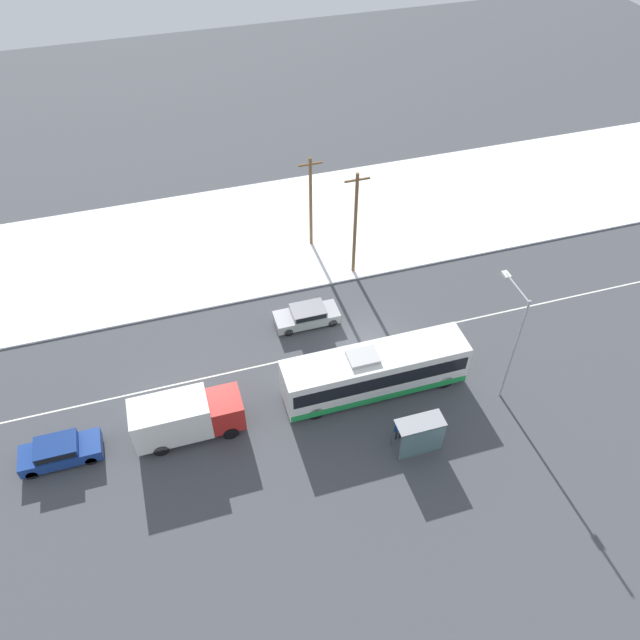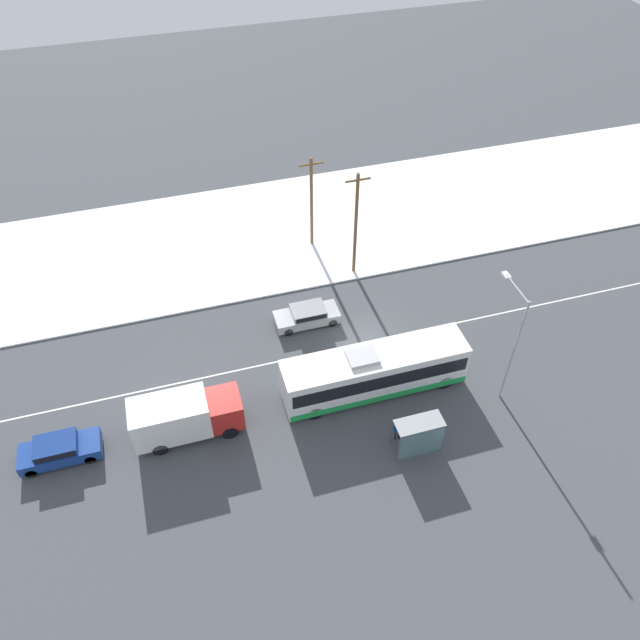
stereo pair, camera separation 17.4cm
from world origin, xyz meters
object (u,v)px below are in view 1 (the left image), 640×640
streetlamp (513,333)px  utility_pole_roadside (355,224)px  utility_pole_snowlot (311,201)px  city_bus (375,371)px  bus_shelter (421,434)px  parked_car_near_truck (59,451)px  sedan_car (307,315)px  box_truck (185,417)px  pedestrian_at_stop (399,428)px

streetlamp → utility_pole_roadside: (-4.91, 13.33, -0.60)m
utility_pole_snowlot → city_bus: bearing=-91.3°
bus_shelter → streetlamp: streetlamp is taller
parked_car_near_truck → streetlamp: bearing=-5.4°
city_bus → streetlamp: streetlamp is taller
sedan_car → bus_shelter: bearing=105.2°
city_bus → box_truck: size_ratio=1.82×
box_truck → pedestrian_at_stop: box_truck is taller
city_bus → sedan_car: bearing=109.3°
pedestrian_at_stop → parked_car_near_truck: bearing=167.5°
city_bus → parked_car_near_truck: bearing=179.3°
pedestrian_at_stop → streetlamp: size_ratio=0.21×
pedestrian_at_stop → bus_shelter: bus_shelter is taller
sedan_car → utility_pole_snowlot: (2.72, 8.43, 3.28)m
utility_pole_snowlot → pedestrian_at_stop: bearing=-90.8°
city_bus → utility_pole_snowlot: bearing=88.7°
streetlamp → utility_pole_snowlot: streetlamp is taller
box_truck → parked_car_near_truck: (-7.11, 0.29, -0.80)m
streetlamp → bus_shelter: bearing=-156.2°
sedan_car → pedestrian_at_stop: bearing=102.8°
pedestrian_at_stop → bus_shelter: size_ratio=0.61×
city_bus → utility_pole_roadside: utility_pole_roadside is taller
parked_car_near_truck → bus_shelter: bus_shelter is taller
pedestrian_at_stop → bus_shelter: bearing=-55.8°
city_bus → utility_pole_roadside: bearing=77.6°
bus_shelter → utility_pole_roadside: size_ratio=0.32×
box_truck → bus_shelter: 13.41m
pedestrian_at_stop → utility_pole_roadside: utility_pole_roadside is taller
parked_car_near_truck → utility_pole_snowlot: utility_pole_snowlot is taller
box_truck → utility_pole_roadside: (14.01, 11.17, 2.83)m
streetlamp → parked_car_near_truck: bearing=174.6°
utility_pole_roadside → box_truck: bearing=-141.4°
streetlamp → utility_pole_snowlot: 18.85m
utility_pole_roadside → utility_pole_snowlot: bearing=116.8°
utility_pole_snowlot → box_truck: bearing=-127.9°
parked_car_near_truck → pedestrian_at_stop: (18.75, -4.15, 0.22)m
pedestrian_at_stop → streetlamp: 8.48m
box_truck → pedestrian_at_stop: bearing=-18.3°
city_bus → bus_shelter: (0.86, -5.09, 0.06)m
bus_shelter → parked_car_near_truck: bearing=164.8°
utility_pole_roadside → pedestrian_at_stop: bearing=-98.9°
utility_pole_roadside → utility_pole_snowlot: 4.66m
parked_car_near_truck → pedestrian_at_stop: bearing=-12.5°
box_truck → pedestrian_at_stop: size_ratio=3.77×
parked_car_near_truck → bus_shelter: 20.27m
sedan_car → streetlamp: bearing=137.1°
city_bus → utility_pole_roadside: size_ratio=1.35×
sedan_car → utility_pole_snowlot: 9.45m
pedestrian_at_stop → utility_pole_snowlot: 19.40m
streetlamp → utility_pole_snowlot: bearing=111.8°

